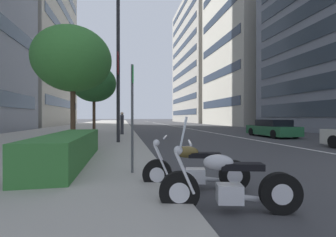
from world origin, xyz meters
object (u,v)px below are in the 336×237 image
object	(u,v)px
street_tree_near_plaza_corner	(73,60)
pedestrian_on_plaza	(122,123)
motorcycle_second_in_row	(227,184)
street_tree_far_plaza	(94,83)
car_lead_in_lane	(272,129)
parking_sign_by_curb	(132,108)
street_lamp_with_banners	(123,48)
motorcycle_by_sign_pole	(194,170)

from	to	relation	value
street_tree_near_plaza_corner	pedestrian_on_plaza	world-z (taller)	street_tree_near_plaza_corner
motorcycle_second_in_row	pedestrian_on_plaza	distance (m)	15.06
street_tree_near_plaza_corner	street_tree_far_plaza	distance (m)	7.13
street_tree_near_plaza_corner	car_lead_in_lane	bearing A→B (deg)	-71.21
parking_sign_by_curb	motorcycle_second_in_row	bearing A→B (deg)	-149.21
motorcycle_second_in_row	street_lamp_with_banners	world-z (taller)	street_lamp_with_banners
motorcycle_by_sign_pole	street_lamp_with_banners	world-z (taller)	street_lamp_with_banners
motorcycle_by_sign_pole	street_tree_near_plaza_corner	xyz separation A→B (m)	(6.54, 3.63, 3.65)
street_lamp_with_banners	street_tree_near_plaza_corner	xyz separation A→B (m)	(-1.44, 2.23, -1.09)
street_tree_near_plaza_corner	parking_sign_by_curb	bearing A→B (deg)	-155.97
motorcycle_by_sign_pole	street_lamp_with_banners	size ratio (longest dim) A/B	0.25
pedestrian_on_plaza	motorcycle_by_sign_pole	bearing A→B (deg)	-87.36
motorcycle_second_in_row	street_tree_near_plaza_corner	xyz separation A→B (m)	(7.72, 3.78, 3.62)
motorcycle_by_sign_pole	street_lamp_with_banners	bearing A→B (deg)	-65.48
car_lead_in_lane	street_lamp_with_banners	size ratio (longest dim) A/B	0.50
motorcycle_second_in_row	parking_sign_by_curb	xyz separation A→B (m)	(2.25, 1.34, 1.25)
pedestrian_on_plaza	parking_sign_by_curb	bearing A→B (deg)	-92.18
car_lead_in_lane	street_tree_far_plaza	xyz separation A→B (m)	(2.64, 13.16, 3.41)
car_lead_in_lane	pedestrian_on_plaza	world-z (taller)	pedestrian_on_plaza
motorcycle_second_in_row	motorcycle_by_sign_pole	world-z (taller)	motorcycle_second_in_row
motorcycle_second_in_row	street_tree_far_plaza	bearing A→B (deg)	-62.32
car_lead_in_lane	parking_sign_by_curb	distance (m)	14.72
motorcycle_by_sign_pole	street_tree_near_plaza_corner	world-z (taller)	street_tree_near_plaza_corner
motorcycle_second_in_row	pedestrian_on_plaza	xyz separation A→B (m)	(14.96, 1.66, 0.59)
motorcycle_by_sign_pole	street_tree_far_plaza	size ratio (longest dim) A/B	0.40
motorcycle_by_sign_pole	car_lead_in_lane	world-z (taller)	car_lead_in_lane
motorcycle_second_in_row	motorcycle_by_sign_pole	size ratio (longest dim) A/B	1.01
motorcycle_second_in_row	pedestrian_on_plaza	bearing A→B (deg)	-70.08
car_lead_in_lane	street_lamp_with_banners	xyz separation A→B (m)	(-3.05, 10.98, 4.53)
street_tree_near_plaza_corner	street_tree_far_plaza	bearing A→B (deg)	-0.43
street_lamp_with_banners	street_tree_far_plaza	bearing A→B (deg)	20.96
motorcycle_second_in_row	street_tree_far_plaza	size ratio (longest dim) A/B	0.40
motorcycle_by_sign_pole	street_tree_far_plaza	world-z (taller)	street_tree_far_plaza
street_lamp_with_banners	pedestrian_on_plaza	xyz separation A→B (m)	(5.79, 0.11, -4.12)
parking_sign_by_curb	street_tree_far_plaza	world-z (taller)	street_tree_far_plaza
parking_sign_by_curb	car_lead_in_lane	bearing A→B (deg)	-47.22
street_lamp_with_banners	motorcycle_second_in_row	bearing A→B (deg)	-170.42
motorcycle_second_in_row	parking_sign_by_curb	size ratio (longest dim) A/B	0.83
motorcycle_second_in_row	car_lead_in_lane	distance (m)	15.44
motorcycle_second_in_row	motorcycle_by_sign_pole	distance (m)	1.19
car_lead_in_lane	street_tree_near_plaza_corner	world-z (taller)	street_tree_near_plaza_corner
motorcycle_by_sign_pole	street_tree_far_plaza	distance (m)	14.59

